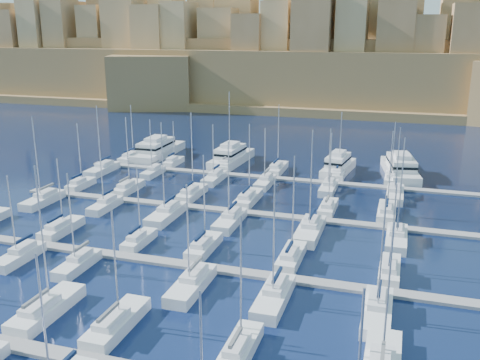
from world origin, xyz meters
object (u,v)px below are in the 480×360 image
(sailboat_2, at_px, (46,309))
(motor_yacht_d, at_px, (400,168))
(motor_yacht_b, at_px, (231,156))
(motor_yacht_c, at_px, (338,165))
(sailboat_4, at_px, (239,349))
(motor_yacht_a, at_px, (157,149))

(sailboat_2, xyz_separation_m, motor_yacht_d, (35.28, 70.45, 0.95))
(motor_yacht_b, xyz_separation_m, motor_yacht_c, (24.47, -1.30, -0.00))
(sailboat_4, height_order, motor_yacht_c, sailboat_4)
(motor_yacht_a, bearing_deg, motor_yacht_c, -3.54)
(sailboat_2, distance_m, motor_yacht_b, 69.73)
(sailboat_4, bearing_deg, motor_yacht_a, 121.01)
(motor_yacht_b, bearing_deg, motor_yacht_d, 1.16)
(sailboat_4, xyz_separation_m, motor_yacht_d, (13.12, 71.35, 0.98))
(motor_yacht_a, height_order, motor_yacht_c, same)
(sailboat_2, height_order, motor_yacht_a, sailboat_2)
(motor_yacht_c, bearing_deg, motor_yacht_a, 176.46)
(motor_yacht_b, bearing_deg, motor_yacht_a, 175.83)
(motor_yacht_c, bearing_deg, sailboat_4, -90.34)
(sailboat_4, distance_m, motor_yacht_c, 69.31)
(motor_yacht_c, relative_size, motor_yacht_d, 0.77)
(sailboat_2, distance_m, motor_yacht_d, 78.80)
(motor_yacht_c, xyz_separation_m, motor_yacht_d, (12.72, 2.05, 0.00))
(sailboat_2, height_order, motor_yacht_d, sailboat_2)
(sailboat_2, distance_m, sailboat_4, 22.18)
(sailboat_4, relative_size, motor_yacht_c, 0.96)
(sailboat_4, distance_m, motor_yacht_b, 74.59)
(motor_yacht_a, xyz_separation_m, motor_yacht_d, (56.41, -0.65, -0.00))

